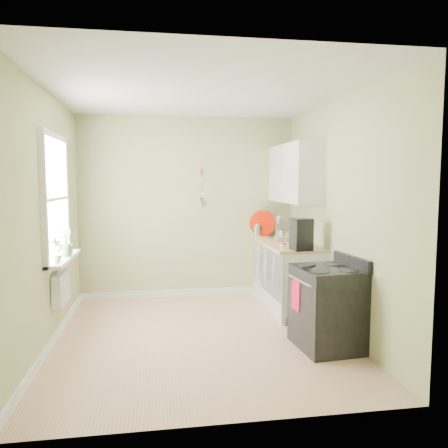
{
  "coord_description": "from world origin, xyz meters",
  "views": [
    {
      "loc": [
        -0.48,
        -4.75,
        1.75
      ],
      "look_at": [
        0.35,
        0.55,
        1.22
      ],
      "focal_mm": 35.0,
      "sensor_mm": 36.0,
      "label": 1
    }
  ],
  "objects": [
    {
      "name": "wall_back",
      "position": [
        0.0,
        1.81,
        1.35
      ],
      "size": [
        3.2,
        0.02,
        2.7
      ],
      "primitive_type": "cube",
      "color": "tan",
      "rests_on": "floor"
    },
    {
      "name": "plant_b",
      "position": [
        -1.5,
        0.33,
        1.06
      ],
      "size": [
        0.21,
        0.23,
        0.32
      ],
      "primitive_type": "imported",
      "rotation": [
        0.0,
        0.0,
        2.12
      ],
      "color": "#477C3C",
      "rests_on": "window_sill"
    },
    {
      "name": "window",
      "position": [
        -1.58,
        0.3,
        1.55
      ],
      "size": [
        0.06,
        1.14,
        1.44
      ],
      "color": "white",
      "rests_on": "wall_left"
    },
    {
      "name": "stand_mixer",
      "position": [
        1.28,
        1.17,
        1.06
      ],
      "size": [
        0.21,
        0.31,
        0.36
      ],
      "color": "#B2B2B7",
      "rests_on": "countertop"
    },
    {
      "name": "wall_utensils",
      "position": [
        0.2,
        1.78,
        1.56
      ],
      "size": [
        0.02,
        0.14,
        0.58
      ],
      "color": "#E3B78B",
      "rests_on": "wall_back"
    },
    {
      "name": "red_tray",
      "position": [
        1.13,
        1.72,
        1.11
      ],
      "size": [
        0.39,
        0.21,
        0.39
      ],
      "primitive_type": "cylinder",
      "rotation": [
        1.45,
        0.0,
        -0.4
      ],
      "color": "#A41400",
      "rests_on": "countertop"
    },
    {
      "name": "wall_right",
      "position": [
        1.61,
        0.0,
        1.35
      ],
      "size": [
        0.02,
        3.6,
        2.7
      ],
      "primitive_type": "cube",
      "color": "tan",
      "rests_on": "floor"
    },
    {
      "name": "kettle",
      "position": [
        1.05,
        1.72,
        1.01
      ],
      "size": [
        0.19,
        0.11,
        0.2
      ],
      "color": "silver",
      "rests_on": "countertop"
    },
    {
      "name": "base_cabinets",
      "position": [
        1.3,
        1.0,
        0.43
      ],
      "size": [
        0.6,
        1.6,
        0.87
      ],
      "primitive_type": "cube",
      "color": "white",
      "rests_on": "floor"
    },
    {
      "name": "ceiling",
      "position": [
        0.0,
        0.0,
        2.71
      ],
      "size": [
        3.2,
        3.6,
        0.02
      ],
      "primitive_type": "cube",
      "color": "white",
      "rests_on": "wall_back"
    },
    {
      "name": "upper_cabinets",
      "position": [
        1.43,
        1.1,
        1.85
      ],
      "size": [
        0.35,
        1.4,
        0.8
      ],
      "primitive_type": "cube",
      "color": "white",
      "rests_on": "wall_right"
    },
    {
      "name": "plant_c",
      "position": [
        -1.5,
        0.46,
        1.04
      ],
      "size": [
        0.18,
        0.18,
        0.27
      ],
      "primitive_type": "imported",
      "rotation": [
        0.0,
        0.0,
        4.47
      ],
      "color": "#477C3C",
      "rests_on": "window_sill"
    },
    {
      "name": "radiator",
      "position": [
        -1.54,
        0.25,
        0.55
      ],
      "size": [
        0.12,
        0.5,
        0.35
      ],
      "primitive_type": "cube",
      "color": "white",
      "rests_on": "wall_left"
    },
    {
      "name": "jar",
      "position": [
        1.05,
        0.34,
        0.95
      ],
      "size": [
        0.08,
        0.08,
        0.08
      ],
      "color": "#B4AF8D",
      "rests_on": "countertop"
    },
    {
      "name": "window_sill",
      "position": [
        -1.51,
        0.3,
        0.88
      ],
      "size": [
        0.18,
        1.14,
        0.04
      ],
      "primitive_type": "cube",
      "color": "white",
      "rests_on": "wall_left"
    },
    {
      "name": "stove",
      "position": [
        1.28,
        -0.52,
        0.43
      ],
      "size": [
        0.67,
        0.74,
        0.97
      ],
      "color": "black",
      "rests_on": "floor"
    },
    {
      "name": "floor",
      "position": [
        0.0,
        0.0,
        -0.01
      ],
      "size": [
        3.2,
        3.6,
        0.02
      ],
      "primitive_type": "cube",
      "color": "tan",
      "rests_on": "ground"
    },
    {
      "name": "wall_left",
      "position": [
        -1.61,
        0.0,
        1.35
      ],
      "size": [
        0.02,
        3.6,
        2.7
      ],
      "primitive_type": "cube",
      "color": "tan",
      "rests_on": "floor"
    },
    {
      "name": "coffee_maker",
      "position": [
        1.26,
        0.3,
        1.09
      ],
      "size": [
        0.24,
        0.26,
        0.39
      ],
      "color": "black",
      "rests_on": "countertop"
    },
    {
      "name": "plant_a",
      "position": [
        -1.5,
        -0.07,
        1.04
      ],
      "size": [
        0.17,
        0.17,
        0.27
      ],
      "primitive_type": "imported",
      "rotation": [
        0.0,
        0.0,
        0.86
      ],
      "color": "#477C3C",
      "rests_on": "window_sill"
    },
    {
      "name": "countertop",
      "position": [
        1.29,
        1.0,
        0.89
      ],
      "size": [
        0.64,
        1.6,
        0.04
      ],
      "primitive_type": "cube",
      "color": "#E3B78B",
      "rests_on": "base_cabinets"
    }
  ]
}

